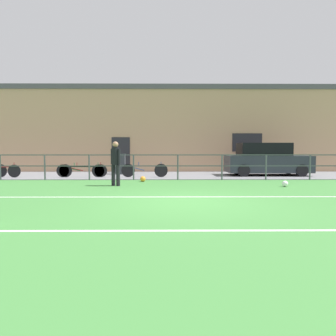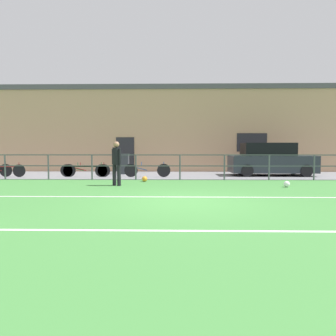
{
  "view_description": "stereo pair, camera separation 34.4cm",
  "coord_description": "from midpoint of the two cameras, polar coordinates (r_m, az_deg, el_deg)",
  "views": [
    {
      "loc": [
        -0.56,
        -8.41,
        1.41
      ],
      "look_at": [
        -0.47,
        2.84,
        0.73
      ],
      "focal_mm": 34.2,
      "sensor_mm": 36.0,
      "label": 1
    },
    {
      "loc": [
        -0.22,
        -8.41,
        1.41
      ],
      "look_at": [
        -0.47,
        2.84,
        0.73
      ],
      "focal_mm": 34.2,
      "sensor_mm": 36.0,
      "label": 2
    }
  ],
  "objects": [
    {
      "name": "bicycle_parked_2",
      "position": [
        16.24,
        -14.19,
        -0.4
      ],
      "size": [
        2.34,
        0.04,
        0.72
      ],
      "color": "black",
      "rests_on": "pavement_strip"
    },
    {
      "name": "pavement_strip",
      "position": [
        16.97,
        2.6,
        -1.27
      ],
      "size": [
        48.0,
        5.0,
        0.02
      ],
      "primitive_type": "cube",
      "color": "slate",
      "rests_on": "ground"
    },
    {
      "name": "soccer_ball_match",
      "position": [
        13.73,
        -3.47,
        -1.95
      ],
      "size": [
        0.23,
        0.23,
        0.23
      ],
      "primitive_type": "sphere",
      "color": "orange",
      "rests_on": "ground"
    },
    {
      "name": "ground",
      "position": [
        8.54,
        3.9,
        -6.19
      ],
      "size": [
        60.0,
        44.0,
        0.04
      ],
      "primitive_type": "cube",
      "color": "#42843D"
    },
    {
      "name": "perimeter_fence",
      "position": [
        14.43,
        2.83,
        0.83
      ],
      "size": [
        36.07,
        0.07,
        1.15
      ],
      "color": "#474C51",
      "rests_on": "ground"
    },
    {
      "name": "field_line_touchline",
      "position": [
        9.39,
        3.66,
        -5.17
      ],
      "size": [
        36.0,
        0.11,
        0.0
      ],
      "primitive_type": "cube",
      "color": "white",
      "rests_on": "ground"
    },
    {
      "name": "parked_car_red",
      "position": [
        17.48,
        18.32,
        1.34
      ],
      "size": [
        4.26,
        1.95,
        1.69
      ],
      "color": "#282D38",
      "rests_on": "pavement_strip"
    },
    {
      "name": "field_line_hash",
      "position": [
        5.62,
        5.31,
        -11.08
      ],
      "size": [
        36.0,
        0.11,
        0.0
      ],
      "primitive_type": "cube",
      "color": "white",
      "rests_on": "ground"
    },
    {
      "name": "spectator_child",
      "position": [
        18.49,
        -7.47,
        1.01
      ],
      "size": [
        0.29,
        0.19,
        1.07
      ],
      "rotation": [
        0.0,
        0.0,
        3.38
      ],
      "color": "#232D4C",
      "rests_on": "pavement_strip"
    },
    {
      "name": "bicycle_parked_1",
      "position": [
        15.69,
        -3.1,
        -0.37
      ],
      "size": [
        2.27,
        0.04,
        0.75
      ],
      "color": "black",
      "rests_on": "pavement_strip"
    },
    {
      "name": "soccer_ball_spare",
      "position": [
        12.57,
        21.14,
        -2.7
      ],
      "size": [
        0.22,
        0.22,
        0.22
      ],
      "primitive_type": "sphere",
      "color": "white",
      "rests_on": "ground"
    },
    {
      "name": "trash_bin_0",
      "position": [
        17.64,
        -7.28,
        0.74
      ],
      "size": [
        0.54,
        0.46,
        1.11
      ],
      "color": "#33383D",
      "rests_on": "pavement_strip"
    },
    {
      "name": "clubhouse_facade",
      "position": [
        20.65,
        2.38,
        6.92
      ],
      "size": [
        28.0,
        2.56,
        5.29
      ],
      "color": "tan",
      "rests_on": "ground"
    },
    {
      "name": "bicycle_parked_0",
      "position": [
        17.61,
        -27.01,
        -0.38
      ],
      "size": [
        2.32,
        0.04,
        0.72
      ],
      "color": "black",
      "rests_on": "pavement_strip"
    },
    {
      "name": "bicycle_parked_3",
      "position": [
        16.2,
        -13.75,
        -0.39
      ],
      "size": [
        2.34,
        0.04,
        0.73
      ],
      "color": "black",
      "rests_on": "pavement_strip"
    },
    {
      "name": "player_goalkeeper",
      "position": [
        12.31,
        -8.37,
        1.31
      ],
      "size": [
        0.39,
        0.31,
        1.69
      ],
      "rotation": [
        0.0,
        0.0,
        5.66
      ],
      "color": "black",
      "rests_on": "ground"
    }
  ]
}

